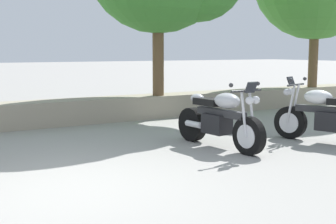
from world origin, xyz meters
TOP-DOWN VIEW (x-y plane):
  - ground_plane at (0.00, 0.00)m, footprint 120.00×120.00m
  - motorcycle_silver_centre at (3.19, 0.93)m, footprint 0.67×2.07m
  - motorcycle_white_far_right at (5.08, 0.26)m, footprint 0.95×2.00m

SIDE VIEW (x-z plane):
  - ground_plane at x=0.00m, z-range 0.00..0.00m
  - motorcycle_silver_centre at x=3.19m, z-range -0.10..1.07m
  - motorcycle_white_far_right at x=5.08m, z-range -0.10..1.07m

